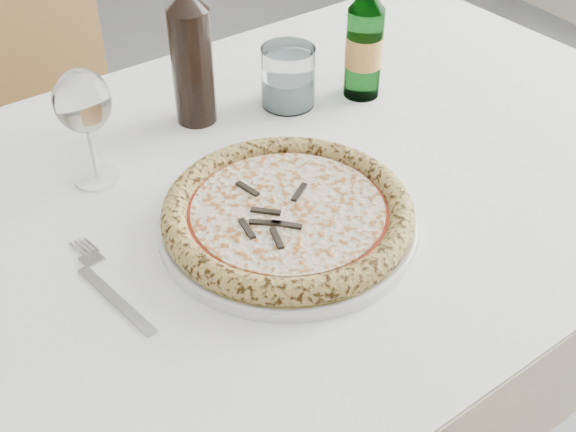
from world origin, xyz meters
The scene contains 9 objects.
dining_table centered at (0.18, 0.01, 0.67)m, with size 1.57×1.01×0.76m.
chair_far centered at (0.10, 0.80, 0.53)m, with size 0.48×0.48×0.93m.
plate centered at (0.18, -0.09, 0.76)m, with size 0.35×0.35×0.02m.
pizza centered at (0.18, -0.09, 0.78)m, with size 0.33×0.33×0.03m.
fork centered at (-0.06, -0.08, 0.76)m, with size 0.05×0.21×0.00m.
wine_glass centered at (0.00, 0.15, 0.88)m, with size 0.08×0.08×0.18m.
tumbler centered at (0.35, 0.19, 0.80)m, with size 0.09×0.09×0.10m.
beer_bottle centered at (0.48, 0.15, 0.85)m, with size 0.06×0.06×0.24m.
wine_bottle centered at (0.20, 0.22, 0.87)m, with size 0.07×0.07×0.27m.
Camera 1 is at (-0.20, -0.72, 1.38)m, focal length 45.00 mm.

